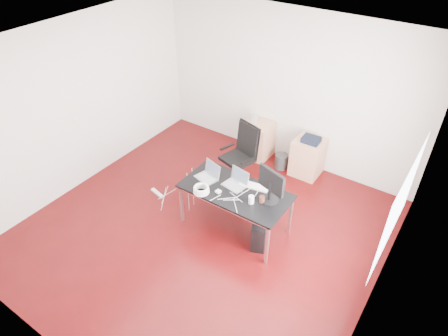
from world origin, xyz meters
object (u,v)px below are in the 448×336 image
Objects in this scene: desk at (235,193)px; filing_cabinet_right at (308,157)px; office_chair at (241,152)px; pc_tower at (260,231)px; filing_cabinet_left at (258,140)px.

desk is 1.96m from filing_cabinet_right.
office_chair is 2.40× the size of pc_tower.
office_chair is at bearing -135.21° from filing_cabinet_right.
filing_cabinet_left is 2.31m from pc_tower.
filing_cabinet_right is (0.87, 0.86, -0.26)m from office_chair.
office_chair is at bearing 111.11° from pc_tower.
filing_cabinet_right is at bearing 73.02° from pc_tower.
filing_cabinet_right is 1.56× the size of pc_tower.
desk reaches higher than filing_cabinet_left.
filing_cabinet_left is at bearing 116.96° from office_chair.
filing_cabinet_left is 1.56× the size of pc_tower.
office_chair reaches higher than pc_tower.
office_chair is 1.54× the size of filing_cabinet_left.
desk is 1.48× the size of office_chair.
pc_tower is at bearing -31.13° from office_chair.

